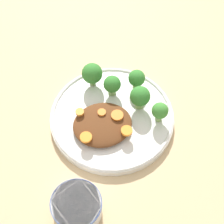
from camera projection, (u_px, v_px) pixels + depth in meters
The scene contains 14 objects.
ground_plane at pixel (112, 120), 0.84m from camera, with size 4.00×4.00×0.00m, color tan.
plate at pixel (112, 117), 0.83m from camera, with size 0.27×0.27×0.02m.
dip_bowl at pixel (77, 207), 0.70m from camera, with size 0.10×0.10×0.05m.
stew_mound at pixel (102, 125), 0.80m from camera, with size 0.13×0.11×0.02m, color #5B3319.
broccoli_floret_0 at pixel (92, 74), 0.84m from camera, with size 0.05×0.05×0.06m.
broccoli_floret_1 at pixel (140, 97), 0.81m from camera, with size 0.04×0.04×0.06m.
broccoli_floret_2 at pixel (137, 79), 0.84m from camera, with size 0.04×0.04×0.05m.
broccoli_floret_3 at pixel (160, 111), 0.79m from camera, with size 0.04×0.04×0.05m.
broccoli_floret_4 at pixel (112, 85), 0.83m from camera, with size 0.04×0.04×0.05m.
carrot_slice_0 at pixel (86, 137), 0.76m from camera, with size 0.03×0.03×0.01m, color orange.
carrot_slice_1 at pixel (127, 131), 0.77m from camera, with size 0.02×0.02×0.01m, color orange.
carrot_slice_2 at pixel (102, 113), 0.80m from camera, with size 0.02×0.02×0.00m, color orange.
carrot_slice_3 at pixel (80, 112), 0.80m from camera, with size 0.02×0.02×0.01m, color orange.
carrot_slice_4 at pixel (117, 115), 0.80m from camera, with size 0.03×0.03×0.00m, color orange.
Camera 1 is at (-0.12, -0.43, 0.71)m, focal length 60.00 mm.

